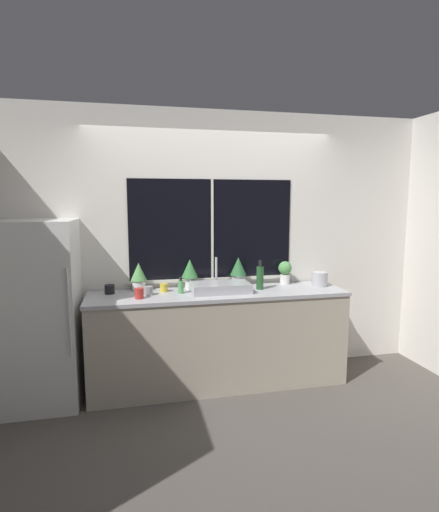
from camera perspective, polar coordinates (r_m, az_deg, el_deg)
name	(u,v)px	position (r m, az deg, el deg)	size (l,w,h in m)	color
ground_plane	(225,397)	(3.92, 0.86, -19.50)	(14.00, 14.00, 0.00)	#4C4742
wall_back	(212,245)	(4.13, -1.15, 1.63)	(8.00, 0.09, 2.70)	silver
wall_right	(364,234)	(5.80, 19.97, 2.93)	(0.06, 7.00, 2.70)	silver
counter	(219,338)	(3.99, -0.09, -11.68)	(2.48, 0.60, 0.93)	#B2A893
refrigerator	(35,313)	(3.90, -24.80, -7.42)	(0.73, 0.70, 1.64)	silver
sink	(220,287)	(3.85, 0.10, -4.49)	(0.56, 0.37, 0.31)	#ADADB2
potted_plant_far_left	(139,276)	(3.96, -11.46, -2.78)	(0.16, 0.16, 0.28)	white
potted_plant_center_left	(190,271)	(3.99, -4.27, -2.15)	(0.16, 0.16, 0.29)	white
potted_plant_center_right	(238,270)	(4.09, 2.70, -2.04)	(0.17, 0.17, 0.30)	white
potted_plant_far_right	(285,271)	(4.25, 9.34, -2.13)	(0.14, 0.14, 0.24)	white
soap_bottle	(181,287)	(3.81, -5.56, -4.37)	(0.05, 0.05, 0.16)	#519E5B
bottle_tall	(260,277)	(3.97, 5.81, -3.04)	(0.07, 0.07, 0.29)	#235128
mug_grey	(148,291)	(3.78, -10.15, -4.91)	(0.08, 0.08, 0.08)	gray
mug_red	(139,293)	(3.66, -11.40, -5.25)	(0.08, 0.08, 0.09)	#B72D28
mug_black	(110,289)	(3.92, -15.43, -4.61)	(0.09, 0.09, 0.09)	black
mug_yellow	(164,288)	(3.90, -7.95, -4.51)	(0.08, 0.08, 0.08)	gold
kettle	(320,278)	(4.24, 14.11, -3.12)	(0.16, 0.16, 0.16)	#B2B2B7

